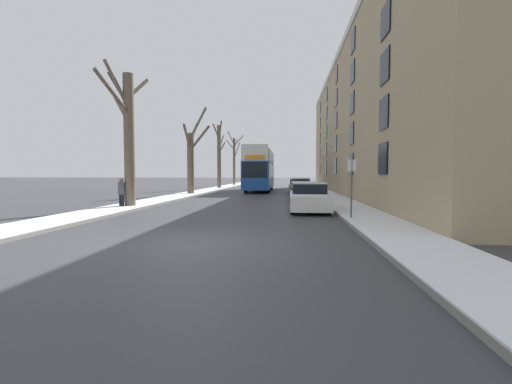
% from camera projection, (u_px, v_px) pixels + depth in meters
% --- Properties ---
extents(ground_plane, '(320.00, 320.00, 0.00)m').
position_uv_depth(ground_plane, '(186.00, 244.00, 8.98)').
color(ground_plane, '#38383D').
extents(sidewalk_left, '(2.11, 130.00, 0.16)m').
position_uv_depth(sidewalk_left, '(241.00, 184.00, 62.22)').
color(sidewalk_left, slate).
rests_on(sidewalk_left, ground).
extents(sidewalk_right, '(2.11, 130.00, 0.16)m').
position_uv_depth(sidewalk_right, '(306.00, 184.00, 61.13)').
color(sidewalk_right, slate).
rests_on(sidewalk_right, ground).
extents(terrace_facade_right, '(9.10, 43.58, 12.53)m').
position_uv_depth(terrace_facade_right, '(389.00, 123.00, 29.81)').
color(terrace_facade_right, tan).
rests_on(terrace_facade_right, ground).
extents(bare_tree_left_0, '(2.60, 5.02, 7.59)m').
position_uv_depth(bare_tree_left_0, '(128.00, 133.00, 17.95)').
color(bare_tree_left_0, brown).
rests_on(bare_tree_left_0, ground).
extents(bare_tree_left_1, '(2.13, 2.89, 7.78)m').
position_uv_depth(bare_tree_left_1, '(192.00, 157.00, 29.51)').
color(bare_tree_left_1, brown).
rests_on(bare_tree_left_1, ground).
extents(bare_tree_left_2, '(1.48, 4.06, 7.97)m').
position_uv_depth(bare_tree_left_2, '(219.00, 155.00, 41.61)').
color(bare_tree_left_2, brown).
rests_on(bare_tree_left_2, ground).
extents(bare_tree_left_3, '(2.93, 5.07, 8.50)m').
position_uv_depth(bare_tree_left_3, '(234.00, 159.00, 53.02)').
color(bare_tree_left_3, brown).
rests_on(bare_tree_left_3, ground).
extents(double_decker_bus, '(2.55, 11.81, 4.50)m').
position_uv_depth(double_decker_bus, '(260.00, 167.00, 36.58)').
color(double_decker_bus, '#194C99').
rests_on(double_decker_bus, ground).
extents(parked_car_0, '(1.84, 4.48, 1.40)m').
position_uv_depth(parked_car_0, '(309.00, 198.00, 16.80)').
color(parked_car_0, silver).
rests_on(parked_car_0, ground).
extents(parked_car_1, '(1.84, 3.94, 1.33)m').
position_uv_depth(parked_car_1, '(303.00, 192.00, 22.77)').
color(parked_car_1, black).
rests_on(parked_car_1, ground).
extents(parked_car_2, '(1.68, 4.38, 1.51)m').
position_uv_depth(parked_car_2, '(300.00, 188.00, 28.34)').
color(parked_car_2, black).
rests_on(parked_car_2, ground).
extents(parked_car_3, '(1.90, 4.57, 1.38)m').
position_uv_depth(parked_car_3, '(298.00, 186.00, 33.65)').
color(parked_car_3, slate).
rests_on(parked_car_3, ground).
extents(pedestrian_left_sidewalk, '(0.35, 0.35, 1.62)m').
position_uv_depth(pedestrian_left_sidewalk, '(122.00, 192.00, 17.85)').
color(pedestrian_left_sidewalk, black).
rests_on(pedestrian_left_sidewalk, ground).
extents(street_sign_post, '(0.32, 0.07, 2.41)m').
position_uv_depth(street_sign_post, '(352.00, 186.00, 13.07)').
color(street_sign_post, '#4C4F54').
rests_on(street_sign_post, ground).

